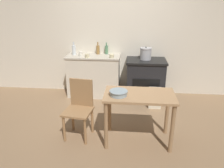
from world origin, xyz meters
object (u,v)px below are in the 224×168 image
object	(u,v)px
bottle_far_left	(106,50)
cup_center_left	(112,56)
bottle_left	(98,50)
cup_center	(87,56)
flour_sack	(155,98)
cup_center_right	(81,54)
mixing_bowl_large	(119,93)
stock_pot	(146,54)
stove	(145,79)
chair	(79,107)
bottle_mid_left	(74,50)
work_table	(139,103)

from	to	relation	value
bottle_far_left	cup_center_left	world-z (taller)	bottle_far_left
bottle_left	cup_center	world-z (taller)	bottle_left
cup_center_left	cup_center	world-z (taller)	cup_center_left
flour_sack	cup_center_right	bearing A→B (deg)	164.24
bottle_left	cup_center_left	world-z (taller)	bottle_left
bottle_left	mixing_bowl_large	bearing A→B (deg)	-73.10
stock_pot	cup_center	world-z (taller)	stock_pot
cup_center_right	mixing_bowl_large	bearing A→B (deg)	-61.41
stock_pot	cup_center_left	bearing A→B (deg)	-167.97
stove	cup_center_right	bearing A→B (deg)	-178.37
chair	cup_center_right	bearing A→B (deg)	109.29
cup_center_left	bottle_left	bearing A→B (deg)	137.45
stock_pot	bottle_mid_left	bearing A→B (deg)	178.20
flour_sack	stock_pot	xyz separation A→B (m)	(-0.20, 0.51, 0.77)
stove	cup_center	xyz separation A→B (m)	(-1.21, -0.14, 0.51)
stock_pot	cup_center	size ratio (longest dim) A/B	2.91
bottle_far_left	work_table	bearing A→B (deg)	-69.72
bottle_left	stock_pot	bearing A→B (deg)	-8.65
flour_sack	chair	bearing A→B (deg)	-139.83
mixing_bowl_large	bottle_mid_left	distance (m)	2.08
flour_sack	cup_center_left	xyz separation A→B (m)	(-0.89, 0.36, 0.74)
work_table	bottle_left	world-z (taller)	bottle_left
stove	bottle_far_left	bearing A→B (deg)	165.34
flour_sack	cup_center	bearing A→B (deg)	166.50
cup_center_left	work_table	bearing A→B (deg)	-70.44
work_table	bottle_mid_left	xyz separation A→B (m)	(-1.36, 1.69, 0.38)
stove	cup_center_left	bearing A→B (deg)	-170.72
cup_center_left	cup_center_right	world-z (taller)	cup_center_right
bottle_left	bottle_mid_left	bearing A→B (deg)	-167.91
stove	cup_center	world-z (taller)	cup_center
stock_pot	flour_sack	bearing A→B (deg)	-68.83
work_table	stock_pot	xyz separation A→B (m)	(0.16, 1.65, 0.34)
stock_pot	bottle_far_left	size ratio (longest dim) A/B	1.07
cup_center	cup_center_right	world-z (taller)	cup_center_right
bottle_left	bottle_mid_left	world-z (taller)	bottle_mid_left
flour_sack	bottle_far_left	distance (m)	1.48
chair	cup_center	distance (m)	1.47
stove	bottle_left	bearing A→B (deg)	169.85
flour_sack	bottle_mid_left	size ratio (longest dim) A/B	1.47
cup_center_left	cup_center	size ratio (longest dim) A/B	1.00
bottle_mid_left	bottle_far_left	bearing A→B (deg)	12.01
bottle_far_left	mixing_bowl_large	bearing A→B (deg)	-78.53
mixing_bowl_large	stove	bearing A→B (deg)	74.57
bottle_left	cup_center_left	distance (m)	0.45
stock_pot	mixing_bowl_large	distance (m)	1.79
bottle_far_left	bottle_left	bearing A→B (deg)	-168.21
flour_sack	mixing_bowl_large	xyz separation A→B (m)	(-0.64, -1.22, 0.60)
chair	bottle_mid_left	size ratio (longest dim) A/B	3.23
work_table	bottle_mid_left	size ratio (longest dim) A/B	3.62
stove	cup_center_right	size ratio (longest dim) A/B	8.30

